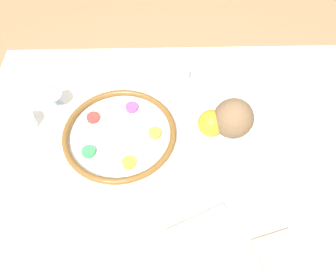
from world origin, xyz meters
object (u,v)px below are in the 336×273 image
Objects in this scene: bread_plate at (279,256)px; wine_glass at (49,89)px; orange_fruit at (211,123)px; napkin_roll at (197,226)px; cup_mid at (26,121)px; fruit_stand at (221,136)px; cup_near at (180,75)px; seder_plate at (120,134)px; cup_far at (251,98)px; coconut at (233,118)px.

wine_glass is at bearing 141.89° from bread_plate.
orange_fruit is 0.42× the size of napkin_roll.
cup_mid is at bearing 146.18° from napkin_roll.
fruit_stand is at bearing -10.16° from cup_mid.
wine_glass is 1.97× the size of cup_near.
fruit_stand reaches higher than cup_mid.
cup_near is (-0.22, 0.61, 0.02)m from bread_plate.
seder_plate is 5.66× the size of cup_far.
seder_plate is at bearing -29.59° from wine_glass.
seder_plate is at bearing 126.10° from napkin_roll.
bread_plate is at bearing -73.17° from coconut.
cup_near is (-0.07, 0.30, -0.11)m from orange_fruit.
seder_plate is 0.44m from cup_far.
coconut reaches higher than cup_far.
napkin_roll is 2.78× the size of cup_far.
fruit_stand reaches higher than cup_far.
bread_plate is at bearing -64.05° from orange_fruit.
cup_far is (0.21, 0.42, 0.01)m from napkin_roll.
orange_fruit reaches higher than fruit_stand.
bread_plate is (0.10, -0.32, -0.15)m from coconut.
coconut is (0.32, -0.06, 0.14)m from seder_plate.
cup_near is (-0.10, 0.30, -0.05)m from fruit_stand.
fruit_stand is at bearing -11.49° from seder_plate.
coconut reaches higher than seder_plate.
orange_fruit is 0.27m from cup_far.
cup_far is (0.01, 0.50, 0.02)m from bread_plate.
seder_plate is 0.26m from wine_glass.
coconut is 0.62× the size of napkin_roll.
wine_glass reaches higher than cup_mid.
wine_glass is 1.97× the size of cup_mid.
cup_far is (0.65, 0.00, -0.06)m from wine_glass.
fruit_stand is 0.32m from cup_near.
orange_fruit is 1.18× the size of cup_far.
cup_mid reaches higher than bread_plate.
wine_glass is at bearing 161.33° from coconut.
orange_fruit reaches higher than bread_plate.
cup_far is (0.11, 0.18, -0.13)m from coconut.
bread_plate is 0.65m from cup_near.
fruit_stand reaches higher than bread_plate.
wine_glass is 0.61m from napkin_roll.
cup_far is (0.16, 0.19, -0.11)m from orange_fruit.
orange_fruit is at bearing -10.68° from cup_mid.
cup_near is 0.53m from cup_mid.
coconut is at bearing 66.49° from napkin_roll.
fruit_stand is (0.30, -0.06, 0.06)m from seder_plate.
fruit_stand is at bearing -1.26° from orange_fruit.
wine_glass is 0.81m from bread_plate.
fruit_stand is 1.03× the size of bread_plate.
bread_plate is at bearing -30.55° from cup_mid.
orange_fruit is 1.18× the size of cup_mid.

